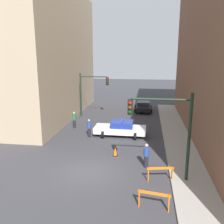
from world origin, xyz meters
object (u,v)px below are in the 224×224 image
at_px(traffic_light_far, 90,89).
at_px(pedestrian_corner, 74,120).
at_px(barrier_front, 154,197).
at_px(police_car, 121,128).
at_px(pedestrian_sidewalk, 146,155).
at_px(traffic_cone, 115,152).
at_px(barrier_mid, 160,172).
at_px(traffic_light_near, 169,124).
at_px(parked_car_near, 143,106).
at_px(pedestrian_crossing, 89,128).

relative_size(traffic_light_far, pedestrian_corner, 3.13).
bearing_deg(barrier_front, pedestrian_corner, 121.40).
relative_size(traffic_light_far, police_car, 1.10).
height_order(pedestrian_sidewalk, traffic_cone, pedestrian_sidewalk).
xyz_separation_m(pedestrian_corner, barrier_mid, (8.19, -9.92, -0.24)).
height_order(police_car, pedestrian_corner, pedestrian_corner).
bearing_deg(traffic_light_near, parked_car_near, 95.49).
relative_size(pedestrian_crossing, pedestrian_sidewalk, 1.00).
height_order(pedestrian_crossing, barrier_mid, pedestrian_crossing).
bearing_deg(barrier_front, traffic_cone, 113.55).
height_order(traffic_light_near, pedestrian_corner, traffic_light_near).
bearing_deg(traffic_light_near, police_car, 114.78).
bearing_deg(pedestrian_sidewalk, police_car, -55.96).
height_order(pedestrian_crossing, traffic_cone, pedestrian_crossing).
bearing_deg(traffic_light_far, parked_car_near, 31.40).
bearing_deg(pedestrian_corner, parked_car_near, -76.25).
distance_m(pedestrian_crossing, traffic_cone, 4.90).
relative_size(traffic_light_far, pedestrian_crossing, 3.13).
bearing_deg(traffic_light_far, pedestrian_crossing, -77.54).
relative_size(police_car, barrier_mid, 2.99).
bearing_deg(pedestrian_crossing, traffic_light_near, 33.74).
xyz_separation_m(parked_car_near, pedestrian_crossing, (-4.64, -11.21, 0.19)).
xyz_separation_m(police_car, pedestrian_crossing, (-2.79, -0.71, 0.14)).
distance_m(parked_car_near, pedestrian_crossing, 12.13).
distance_m(traffic_light_near, barrier_mid, 2.95).
height_order(traffic_light_near, parked_car_near, traffic_light_near).
bearing_deg(police_car, traffic_light_far, 34.35).
xyz_separation_m(pedestrian_corner, traffic_cone, (5.06, -6.50, -0.54)).
height_order(traffic_light_far, police_car, traffic_light_far).
height_order(police_car, barrier_mid, police_car).
height_order(parked_car_near, pedestrian_crossing, pedestrian_crossing).
height_order(traffic_light_far, traffic_cone, traffic_light_far).
distance_m(traffic_light_near, parked_car_near, 18.63).
bearing_deg(pedestrian_sidewalk, traffic_light_far, -49.11).
distance_m(parked_car_near, barrier_mid, 18.59).
relative_size(barrier_front, barrier_mid, 1.00).
distance_m(pedestrian_sidewalk, traffic_cone, 2.88).
xyz_separation_m(police_car, barrier_front, (2.82, -10.85, -0.11)).
relative_size(traffic_light_far, parked_car_near, 1.20).
bearing_deg(pedestrian_crossing, barrier_front, 20.72).
height_order(traffic_light_far, pedestrian_crossing, traffic_light_far).
bearing_deg(barrier_mid, police_car, 111.96).
xyz_separation_m(traffic_light_far, parked_car_near, (6.27, 3.83, -2.72)).
bearing_deg(barrier_front, barrier_mid, 81.47).
relative_size(traffic_light_far, traffic_cone, 7.93).
relative_size(pedestrian_crossing, barrier_front, 1.05).
bearing_deg(pedestrian_corner, barrier_front, 173.44).
distance_m(police_car, parked_car_near, 10.67).
bearing_deg(police_car, traffic_light_near, -154.38).
height_order(pedestrian_corner, traffic_cone, pedestrian_corner).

